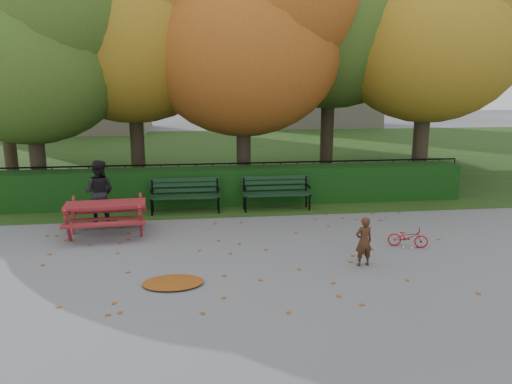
{
  "coord_description": "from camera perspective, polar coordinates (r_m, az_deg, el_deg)",
  "views": [
    {
      "loc": [
        -1.1,
        -9.08,
        3.39
      ],
      "look_at": [
        0.27,
        1.43,
        1.0
      ],
      "focal_mm": 35.0,
      "sensor_mm": 36.0,
      "label": 1
    }
  ],
  "objects": [
    {
      "name": "tree_g",
      "position": [
        21.16,
        20.05,
        17.35
      ],
      "size": [
        6.3,
        6.0,
        8.55
      ],
      "color": "#2C2319",
      "rests_on": "ground"
    },
    {
      "name": "tree_e",
      "position": [
        16.78,
        20.69,
        17.72
      ],
      "size": [
        6.09,
        5.8,
        8.16
      ],
      "color": "#2C2319",
      "rests_on": "ground"
    },
    {
      "name": "bicycle",
      "position": [
        10.82,
        16.97,
        -4.95
      ],
      "size": [
        0.85,
        0.56,
        0.42
      ],
      "primitive_type": "imported",
      "rotation": [
        0.0,
        0.0,
        1.19
      ],
      "color": "#A50F1D",
      "rests_on": "ground"
    },
    {
      "name": "grass_strip",
      "position": [
        23.35,
        -4.64,
        4.33
      ],
      "size": [
        90.0,
        90.0,
        0.0
      ],
      "primitive_type": "plane",
      "color": "#1A3613",
      "rests_on": "ground"
    },
    {
      "name": "tree_f",
      "position": [
        19.42,
        -26.89,
        18.22
      ],
      "size": [
        6.93,
        6.6,
        9.19
      ],
      "color": "#2C2319",
      "rests_on": "ground"
    },
    {
      "name": "child",
      "position": [
        9.48,
        12.21,
        -5.54
      ],
      "size": [
        0.37,
        0.28,
        0.94
      ],
      "primitive_type": "imported",
      "rotation": [
        0.0,
        0.0,
        3.3
      ],
      "color": "#402314",
      "rests_on": "ground"
    },
    {
      "name": "leaf_pile",
      "position": [
        8.7,
        -9.46,
        -10.16
      ],
      "size": [
        1.12,
        0.84,
        0.07
      ],
      "primitive_type": "ellipsoid",
      "rotation": [
        0.0,
        0.0,
        0.12
      ],
      "color": "brown",
      "rests_on": "ground"
    },
    {
      "name": "picnic_table",
      "position": [
        11.5,
        -16.8,
        -2.02
      ],
      "size": [
        1.83,
        1.52,
        0.84
      ],
      "rotation": [
        0.0,
        0.0,
        0.08
      ],
      "color": "maroon",
      "rests_on": "ground"
    },
    {
      "name": "bench_left",
      "position": [
        13.1,
        -8.1,
        -0.08
      ],
      "size": [
        1.8,
        0.57,
        0.88
      ],
      "color": "black",
      "rests_on": "ground"
    },
    {
      "name": "ground",
      "position": [
        9.75,
        -0.47,
        -7.63
      ],
      "size": [
        90.0,
        90.0,
        0.0
      ],
      "primitive_type": "plane",
      "color": "slate",
      "rests_on": "ground"
    },
    {
      "name": "building_left",
      "position": [
        36.19,
        -21.09,
        18.42
      ],
      "size": [
        10.0,
        7.0,
        15.0
      ],
      "primitive_type": "cube",
      "color": "#B19F8B",
      "rests_on": "ground"
    },
    {
      "name": "building_right",
      "position": [
        38.27,
        6.64,
        16.54
      ],
      "size": [
        9.0,
        6.0,
        12.0
      ],
      "primitive_type": "cube",
      "color": "#B19F8B",
      "rests_on": "ground"
    },
    {
      "name": "tree_a",
      "position": [
        15.26,
        -23.89,
        15.92
      ],
      "size": [
        5.88,
        5.6,
        7.48
      ],
      "color": "#2C2319",
      "rests_on": "ground"
    },
    {
      "name": "hedge",
      "position": [
        13.93,
        -2.72,
        0.72
      ],
      "size": [
        13.0,
        0.9,
        1.0
      ],
      "primitive_type": "cube",
      "color": "black",
      "rests_on": "ground"
    },
    {
      "name": "iron_fence",
      "position": [
        14.7,
        -2.98,
        1.5
      ],
      "size": [
        14.0,
        0.04,
        1.02
      ],
      "color": "black",
      "rests_on": "ground"
    },
    {
      "name": "tree_c",
      "position": [
        15.23,
        -0.08,
        18.11
      ],
      "size": [
        6.3,
        6.0,
        8.0
      ],
      "color": "#2C2319",
      "rests_on": "ground"
    },
    {
      "name": "tree_b",
      "position": [
        16.01,
        -12.92,
        19.63
      ],
      "size": [
        6.72,
        6.4,
        8.79
      ],
      "color": "#2C2319",
      "rests_on": "ground"
    },
    {
      "name": "bench_right",
      "position": [
        13.28,
        2.3,
        0.22
      ],
      "size": [
        1.8,
        0.57,
        0.88
      ],
      "color": "black",
      "rests_on": "ground"
    },
    {
      "name": "adult",
      "position": [
        12.46,
        -17.49,
        -0.02
      ],
      "size": [
        0.85,
        0.73,
        1.54
      ],
      "primitive_type": "imported",
      "rotation": [
        0.0,
        0.0,
        2.93
      ],
      "color": "black",
      "rests_on": "ground"
    },
    {
      "name": "leaf_scatter",
      "position": [
        10.03,
        -0.68,
        -7.01
      ],
      "size": [
        9.0,
        5.7,
        0.01
      ],
      "primitive_type": null,
      "color": "brown",
      "rests_on": "ground"
    }
  ]
}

